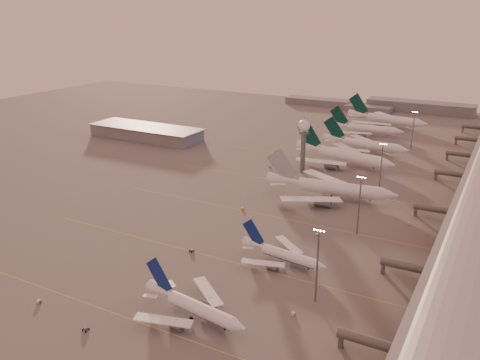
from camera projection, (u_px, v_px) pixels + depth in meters
The scene contains 25 objects.
ground at pixel (164, 259), 183.96m from camera, with size 700.00×700.00×0.00m, color #5F5C5C.
taxiway_markings at pixel (300, 221), 216.83m from camera, with size 180.00×185.25×0.02m.
hangar at pixel (146, 132), 353.41m from camera, with size 82.00×27.00×8.50m.
radar_tower at pixel (304, 135), 274.61m from camera, with size 6.40×6.40×31.10m.
mast_a at pixel (317, 262), 153.17m from camera, with size 3.60×0.56×25.00m.
mast_b at pixel (359, 202), 200.21m from camera, with size 3.60×0.56×25.00m.
mast_c at pixel (381, 165), 248.17m from camera, with size 3.60×0.56×25.00m.
mast_d at pixel (413, 128), 323.82m from camera, with size 3.60×0.56×25.00m.
distant_horizon at pixel (387, 106), 451.56m from camera, with size 165.00×37.50×9.00m.
narrowbody_near at pixel (194, 309), 148.35m from camera, with size 38.04×30.16×14.92m.
narrowbody_mid at pixel (283, 256), 180.65m from camera, with size 34.47×27.36×13.49m.
widebody_white at pixel (331, 191), 241.75m from camera, with size 63.65×50.74×22.42m.
greentail_a at pixel (344, 158), 293.77m from camera, with size 63.11×50.49×23.15m.
greentail_b at pixel (365, 146), 319.99m from camera, with size 56.54×45.51×20.53m.
greentail_c at pixel (366, 130), 363.25m from camera, with size 53.43×43.12×19.40m.
greentail_d at pixel (387, 121), 389.47m from camera, with size 63.36×50.81×23.12m.
gsv_truck_a at pixel (40, 300), 156.21m from camera, with size 5.65×2.69×2.19m.
gsv_tug_near at pixel (86, 329), 143.03m from camera, with size 2.15×3.50×0.99m.
gsv_catering_a at pixel (294, 310), 149.59m from camera, with size 5.11×2.87×3.98m.
gsv_tug_mid at pixel (192, 251), 189.28m from camera, with size 3.89×2.94×0.99m.
gsv_truck_b at pixel (318, 233), 202.69m from camera, with size 4.93×1.92×1.98m.
gsv_truck_c at pixel (243, 208), 228.65m from camera, with size 5.41×3.54×2.06m.
gsv_catering_b at pixel (409, 220), 212.53m from camera, with size 5.28×3.52×3.98m.
gsv_truck_d at pixel (270, 166), 289.08m from camera, with size 2.95×5.30×2.03m.
gsv_tug_hangar at pixel (377, 160), 301.31m from camera, with size 4.12×2.82×1.10m.
Camera 1 is at (103.31, -131.47, 86.42)m, focal length 38.00 mm.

